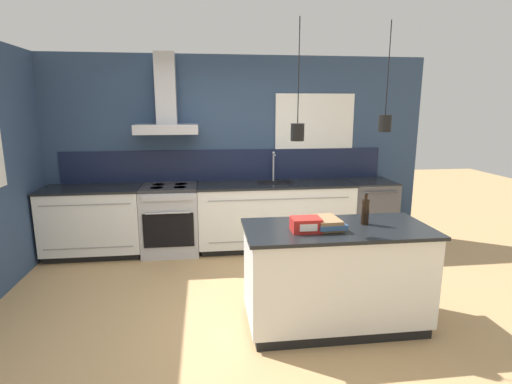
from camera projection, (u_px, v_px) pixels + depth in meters
ground_plane at (239, 310)px, 3.86m from camera, size 16.00×16.00×0.00m
wall_back at (223, 149)px, 5.51m from camera, size 5.60×2.45×2.60m
counter_run_left at (94, 221)px, 5.19m from camera, size 1.24×0.64×0.91m
counter_run_sink at (275, 215)px, 5.48m from camera, size 2.11×0.64×1.32m
oven_range at (171, 219)px, 5.30m from camera, size 0.73×0.66×0.91m
dishwasher at (369, 212)px, 5.65m from camera, size 0.61×0.65×0.91m
kitchen_island at (335, 276)px, 3.52m from camera, size 1.60×0.77×0.91m
bottle_on_island at (365, 211)px, 3.48m from camera, size 0.07×0.07×0.29m
book_stack at (327, 223)px, 3.38m from camera, size 0.26×0.36×0.10m
red_supply_box at (306, 225)px, 3.30m from camera, size 0.24×0.19×0.12m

